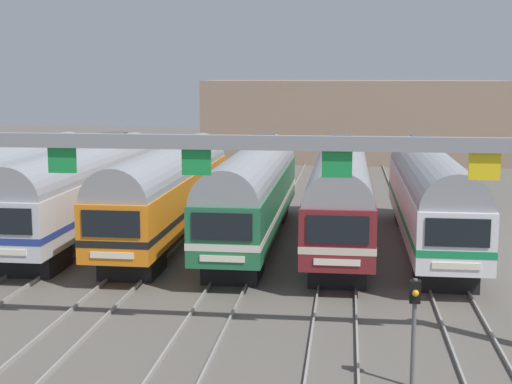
# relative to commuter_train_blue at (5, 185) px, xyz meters

# --- Properties ---
(ground_plane) EXTENTS (160.00, 160.00, 0.00)m
(ground_plane) POSITION_rel_commuter_train_blue_xyz_m (10.65, 0.01, -2.69)
(ground_plane) COLOR #5B564F
(track_bed) EXTENTS (22.81, 70.00, 0.15)m
(track_bed) POSITION_rel_commuter_train_blue_xyz_m (10.65, 17.01, -2.61)
(track_bed) COLOR gray
(track_bed) RESTS_ON ground
(commuter_train_blue) EXTENTS (2.88, 18.06, 4.77)m
(commuter_train_blue) POSITION_rel_commuter_train_blue_xyz_m (0.00, 0.00, 0.00)
(commuter_train_blue) COLOR #284C9E
(commuter_train_blue) RESTS_ON ground
(commuter_train_silver) EXTENTS (2.88, 18.06, 5.05)m
(commuter_train_silver) POSITION_rel_commuter_train_blue_xyz_m (4.26, 0.00, 0.00)
(commuter_train_silver) COLOR silver
(commuter_train_silver) RESTS_ON ground
(commuter_train_orange) EXTENTS (2.88, 18.06, 4.77)m
(commuter_train_orange) POSITION_rel_commuter_train_blue_xyz_m (8.52, 0.00, 0.00)
(commuter_train_orange) COLOR orange
(commuter_train_orange) RESTS_ON ground
(commuter_train_green) EXTENTS (2.88, 18.06, 5.05)m
(commuter_train_green) POSITION_rel_commuter_train_blue_xyz_m (12.78, 0.00, 0.00)
(commuter_train_green) COLOR #236B42
(commuter_train_green) RESTS_ON ground
(commuter_train_maroon) EXTENTS (2.88, 18.06, 5.05)m
(commuter_train_maroon) POSITION_rel_commuter_train_blue_xyz_m (17.05, 0.00, 0.00)
(commuter_train_maroon) COLOR maroon
(commuter_train_maroon) RESTS_ON ground
(commuter_train_white) EXTENTS (2.88, 18.06, 5.05)m
(commuter_train_white) POSITION_rel_commuter_train_blue_xyz_m (21.31, 0.00, 0.00)
(commuter_train_white) COLOR white
(commuter_train_white) RESTS_ON ground
(catenary_gantry) EXTENTS (26.55, 0.44, 6.97)m
(catenary_gantry) POSITION_rel_commuter_train_blue_xyz_m (10.65, -13.49, 2.68)
(catenary_gantry) COLOR gray
(catenary_gantry) RESTS_ON ground
(yard_signal_mast) EXTENTS (0.28, 0.35, 2.99)m
(yard_signal_mast) POSITION_rel_commuter_train_blue_xyz_m (19.18, -16.37, -0.60)
(yard_signal_mast) COLOR #59595E
(yard_signal_mast) RESTS_ON ground
(maintenance_building) EXTENTS (28.57, 10.00, 7.74)m
(maintenance_building) POSITION_rel_commuter_train_blue_xyz_m (17.96, 37.08, 1.18)
(maintenance_building) COLOR gray
(maintenance_building) RESTS_ON ground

